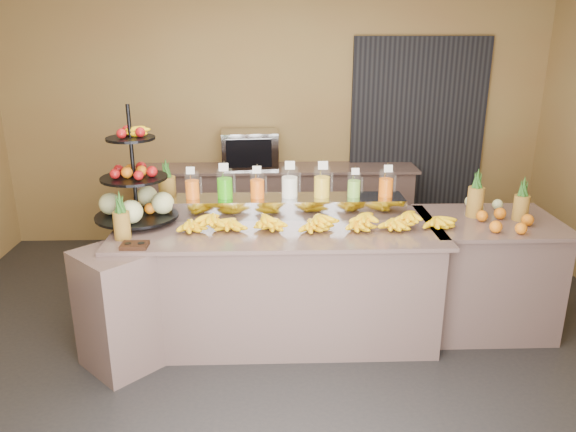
{
  "coord_description": "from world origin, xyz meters",
  "views": [
    {
      "loc": [
        -0.06,
        -3.77,
        2.38
      ],
      "look_at": [
        0.08,
        0.3,
        1.01
      ],
      "focal_mm": 35.0,
      "sensor_mm": 36.0,
      "label": 1
    }
  ],
  "objects_px": {
    "fruit_stand": "(141,193)",
    "condiment_caddy": "(135,245)",
    "pitcher_tray": "(290,206)",
    "oven_warmer": "(250,149)",
    "banana_heap": "(313,219)",
    "right_fruit_pile": "(500,213)"
  },
  "relations": [
    {
      "from": "banana_heap",
      "to": "fruit_stand",
      "type": "relative_size",
      "value": 2.31
    },
    {
      "from": "fruit_stand",
      "to": "condiment_caddy",
      "type": "height_order",
      "value": "fruit_stand"
    },
    {
      "from": "fruit_stand",
      "to": "right_fruit_pile",
      "type": "relative_size",
      "value": 2.0
    },
    {
      "from": "fruit_stand",
      "to": "condiment_caddy",
      "type": "relative_size",
      "value": 4.98
    },
    {
      "from": "fruit_stand",
      "to": "right_fruit_pile",
      "type": "distance_m",
      "value": 2.8
    },
    {
      "from": "banana_heap",
      "to": "oven_warmer",
      "type": "relative_size",
      "value": 3.54
    },
    {
      "from": "pitcher_tray",
      "to": "oven_warmer",
      "type": "bearing_deg",
      "value": 102.75
    },
    {
      "from": "banana_heap",
      "to": "right_fruit_pile",
      "type": "xyz_separation_m",
      "value": [
        1.47,
        0.1,
        -0.0
      ]
    },
    {
      "from": "oven_warmer",
      "to": "fruit_stand",
      "type": "bearing_deg",
      "value": -117.62
    },
    {
      "from": "condiment_caddy",
      "to": "right_fruit_pile",
      "type": "bearing_deg",
      "value": 9.16
    },
    {
      "from": "condiment_caddy",
      "to": "right_fruit_pile",
      "type": "height_order",
      "value": "right_fruit_pile"
    },
    {
      "from": "right_fruit_pile",
      "to": "oven_warmer",
      "type": "relative_size",
      "value": 0.76
    },
    {
      "from": "pitcher_tray",
      "to": "fruit_stand",
      "type": "xyz_separation_m",
      "value": [
        -1.16,
        -0.13,
        0.16
      ]
    },
    {
      "from": "pitcher_tray",
      "to": "oven_warmer",
      "type": "xyz_separation_m",
      "value": [
        -0.38,
        1.67,
        0.12
      ]
    },
    {
      "from": "pitcher_tray",
      "to": "condiment_caddy",
      "type": "bearing_deg",
      "value": -148.35
    },
    {
      "from": "fruit_stand",
      "to": "pitcher_tray",
      "type": "bearing_deg",
      "value": 24.99
    },
    {
      "from": "fruit_stand",
      "to": "right_fruit_pile",
      "type": "xyz_separation_m",
      "value": [
        2.8,
        -0.11,
        -0.16
      ]
    },
    {
      "from": "pitcher_tray",
      "to": "condiment_caddy",
      "type": "height_order",
      "value": "pitcher_tray"
    },
    {
      "from": "condiment_caddy",
      "to": "right_fruit_pile",
      "type": "relative_size",
      "value": 0.4
    },
    {
      "from": "pitcher_tray",
      "to": "banana_heap",
      "type": "xyz_separation_m",
      "value": [
        0.17,
        -0.33,
        0.0
      ]
    },
    {
      "from": "pitcher_tray",
      "to": "oven_warmer",
      "type": "distance_m",
      "value": 1.72
    },
    {
      "from": "banana_heap",
      "to": "fruit_stand",
      "type": "distance_m",
      "value": 1.35
    }
  ]
}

